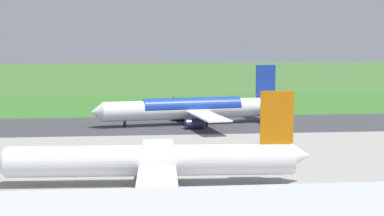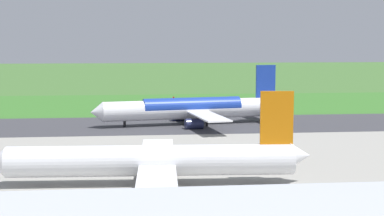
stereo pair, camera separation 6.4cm
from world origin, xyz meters
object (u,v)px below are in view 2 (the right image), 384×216
(airliner_main, at_px, (193,109))
(traffic_cone_orange, at_px, (155,104))
(no_stopping_sign, at_px, (174,100))
(airliner_parked_mid, at_px, (153,160))

(airliner_main, bearing_deg, traffic_cone_orange, -79.79)
(airliner_main, bearing_deg, no_stopping_sign, -87.81)
(airliner_parked_mid, distance_m, traffic_cone_orange, 110.91)
(airliner_main, distance_m, traffic_cone_orange, 47.97)
(airliner_main, xyz_separation_m, airliner_parked_mid, (12.97, 63.72, -0.31))
(airliner_main, height_order, traffic_cone_orange, airliner_main)
(airliner_main, height_order, airliner_parked_mid, airliner_main)
(no_stopping_sign, distance_m, traffic_cone_orange, 7.24)
(airliner_parked_mid, bearing_deg, traffic_cone_orange, -92.33)
(airliner_parked_mid, height_order, no_stopping_sign, airliner_parked_mid)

